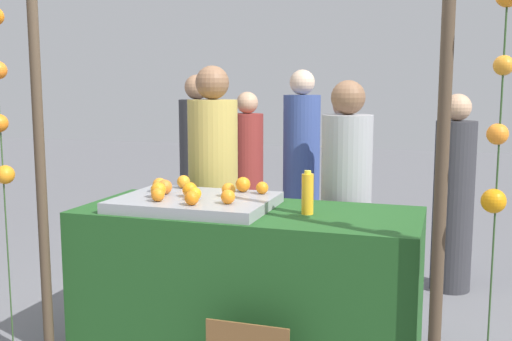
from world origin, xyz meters
The scene contains 26 objects.
stall_counter centered at (0.00, 0.00, 0.44)m, with size 1.90×0.79×0.87m, color #1E4C1E.
orange_tray centered at (-0.30, -0.04, 0.90)m, with size 0.86×0.65×0.06m, color gray.
orange_0 centered at (-0.51, -0.01, 0.98)m, with size 0.09×0.09×0.09m, color orange.
orange_1 centered at (-0.49, -0.12, 0.98)m, with size 0.09×0.09×0.09m, color orange.
orange_2 centered at (-0.44, -0.22, 0.97)m, with size 0.07×0.07×0.07m, color orange.
orange_3 centered at (-0.26, -0.13, 0.97)m, with size 0.07×0.07×0.07m, color orange.
orange_4 centered at (-0.05, -0.17, 0.97)m, with size 0.08×0.08×0.08m, color orange.
orange_5 centered at (-0.33, -0.05, 0.98)m, with size 0.08×0.08×0.08m, color orange.
orange_6 centered at (-0.49, 0.22, 0.97)m, with size 0.08×0.08×0.08m, color orange.
orange_7 centered at (-0.22, -0.26, 0.97)m, with size 0.08×0.08×0.08m, color orange.
orange_8 centered at (-0.57, 0.04, 0.98)m, with size 0.09×0.09×0.09m, color orange.
orange_9 centered at (-0.10, 0.21, 0.98)m, with size 0.09×0.09×0.09m, color orange.
orange_10 centered at (-0.13, 0.04, 0.97)m, with size 0.08×0.08×0.08m, color orange.
orange_11 centered at (0.03, 0.17, 0.97)m, with size 0.07×0.07×0.07m, color orange.
juice_bottle centered at (0.34, -0.01, 0.99)m, with size 0.06×0.06×0.24m.
vendor_left centered at (-0.48, 0.68, 0.79)m, with size 0.34×0.34×1.69m.
vendor_right centered at (0.45, 0.64, 0.74)m, with size 0.32×0.32×1.59m.
crowd_person_0 centered at (-0.25, 2.29, 0.80)m, with size 0.34×0.34×1.71m.
crowd_person_1 centered at (1.10, 1.61, 0.70)m, with size 0.30×0.30×1.50m.
crowd_person_2 centered at (-0.75, 2.19, 0.70)m, with size 0.30×0.30×1.51m.
crowd_person_3 centered at (0.21, 1.91, 0.70)m, with size 0.30×0.30×1.49m.
crowd_person_4 centered at (-1.13, 1.91, 0.77)m, with size 0.33×0.33×1.66m.
canopy_post_left centered at (-1.03, -0.43, 1.11)m, with size 0.06×0.06×2.23m, color #473828.
canopy_post_right centered at (1.03, -0.43, 1.11)m, with size 0.06×0.06×2.23m, color #473828.
garland_strand_left centered at (-1.22, -0.49, 1.45)m, with size 0.11×0.11×2.02m.
garland_strand_right centered at (1.25, -0.48, 1.48)m, with size 0.11×0.11×2.02m.
Camera 1 is at (1.05, -3.11, 1.56)m, focal length 42.10 mm.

